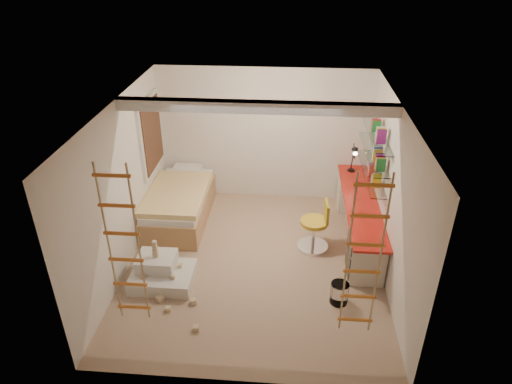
# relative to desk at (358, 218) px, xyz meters

# --- Properties ---
(floor) EXTENTS (4.50, 4.50, 0.00)m
(floor) POSITION_rel_desk_xyz_m (-1.72, -0.86, -0.40)
(floor) COLOR #9D7E65
(floor) RESTS_ON ground
(ceiling_beam) EXTENTS (4.00, 0.18, 0.16)m
(ceiling_beam) POSITION_rel_desk_xyz_m (-1.72, -0.56, 2.12)
(ceiling_beam) COLOR white
(ceiling_beam) RESTS_ON ceiling
(window_frame) EXTENTS (0.06, 1.15, 1.35)m
(window_frame) POSITION_rel_desk_xyz_m (-3.69, 0.64, 1.15)
(window_frame) COLOR white
(window_frame) RESTS_ON wall_left
(window_blind) EXTENTS (0.02, 1.00, 1.20)m
(window_blind) POSITION_rel_desk_xyz_m (-3.65, 0.64, 1.15)
(window_blind) COLOR #4C2D1E
(window_blind) RESTS_ON window_frame
(rope_ladder_left) EXTENTS (0.41, 0.04, 2.13)m
(rope_ladder_left) POSITION_rel_desk_xyz_m (-3.07, -2.61, 1.11)
(rope_ladder_left) COLOR orange
(rope_ladder_left) RESTS_ON ceiling
(rope_ladder_right) EXTENTS (0.41, 0.04, 2.13)m
(rope_ladder_right) POSITION_rel_desk_xyz_m (-0.37, -2.61, 1.11)
(rope_ladder_right) COLOR orange
(rope_ladder_right) RESTS_ON ceiling
(waste_bin) EXTENTS (0.26, 0.26, 0.33)m
(waste_bin) POSITION_rel_desk_xyz_m (-0.44, -1.66, -0.24)
(waste_bin) COLOR white
(waste_bin) RESTS_ON floor
(desk) EXTENTS (0.56, 2.80, 0.75)m
(desk) POSITION_rel_desk_xyz_m (0.00, 0.00, 0.00)
(desk) COLOR red
(desk) RESTS_ON floor
(shelves) EXTENTS (0.25, 1.80, 0.71)m
(shelves) POSITION_rel_desk_xyz_m (0.15, 0.27, 1.10)
(shelves) COLOR white
(shelves) RESTS_ON wall_right
(bed) EXTENTS (1.02, 2.00, 0.69)m
(bed) POSITION_rel_desk_xyz_m (-3.20, 0.36, -0.07)
(bed) COLOR #AD7F51
(bed) RESTS_ON floor
(task_lamp) EXTENTS (0.14, 0.36, 0.57)m
(task_lamp) POSITION_rel_desk_xyz_m (-0.05, 0.96, 0.73)
(task_lamp) COLOR black
(task_lamp) RESTS_ON desk
(swivel_chair) EXTENTS (0.56, 0.56, 0.89)m
(swivel_chair) POSITION_rel_desk_xyz_m (-0.75, -0.36, -0.08)
(swivel_chair) COLOR gold
(swivel_chair) RESTS_ON floor
(play_platform) EXTENTS (0.93, 0.72, 0.41)m
(play_platform) POSITION_rel_desk_xyz_m (-3.09, -1.41, -0.24)
(play_platform) COLOR silver
(play_platform) RESTS_ON floor
(toy_blocks) EXTENTS (0.99, 1.11, 0.68)m
(toy_blocks) POSITION_rel_desk_xyz_m (-2.93, -1.65, -0.14)
(toy_blocks) COLOR #CCB284
(toy_blocks) RESTS_ON floor
(books) EXTENTS (0.14, 0.64, 0.92)m
(books) POSITION_rel_desk_xyz_m (0.15, 0.27, 1.24)
(books) COLOR yellow
(books) RESTS_ON shelves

